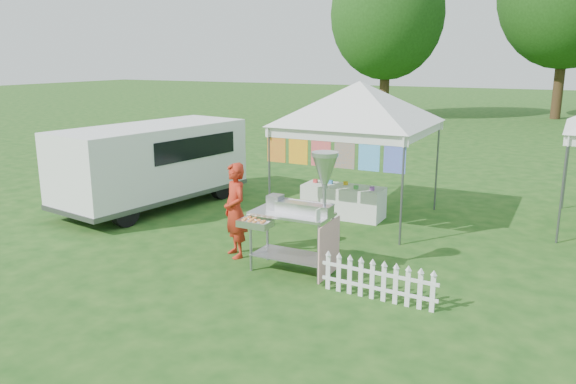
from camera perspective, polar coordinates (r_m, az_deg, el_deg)
The scene contains 8 objects.
ground at distance 9.65m, azimuth -0.49°, elevation -7.68°, with size 120.00×120.00×0.00m, color #184714.
canopy_main at distance 12.20m, azimuth 7.30°, elevation 11.07°, with size 4.24×4.24×3.45m.
tree_left at distance 33.62m, azimuth 10.06°, elevation 17.38°, with size 6.40×6.40×9.53m.
donut_cart at distance 9.02m, azimuth 1.57°, elevation -1.13°, with size 1.48×1.01×2.05m.
vendor at distance 9.98m, azimuth -5.39°, elevation -1.87°, with size 0.62×0.41×1.70m, color #B42816.
cargo_van at distance 13.74m, azimuth -13.23°, elevation 2.94°, with size 2.57×4.90×1.94m.
picket_fence at distance 8.43m, azimuth 9.11°, elevation -9.00°, with size 1.80×0.10×0.56m.
display_table at distance 12.60m, azimuth 5.61°, elevation -0.95°, with size 1.80×0.70×0.70m, color white.
Camera 1 is at (4.20, -7.95, 3.50)m, focal length 35.00 mm.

